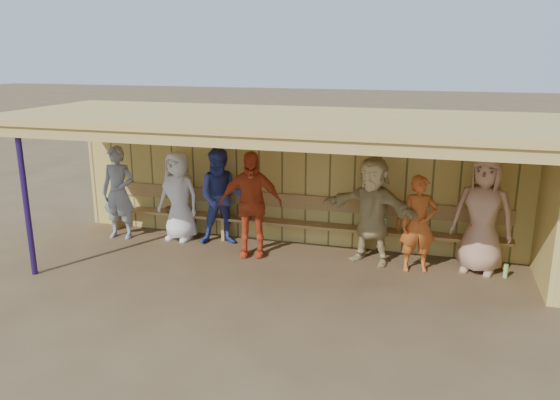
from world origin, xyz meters
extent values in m
plane|color=brown|center=(0.00, 0.00, 0.00)|extent=(90.00, 90.00, 0.00)
imported|color=gray|center=(-3.24, 0.58, 0.89)|extent=(0.68, 0.48, 1.77)
imported|color=white|center=(-2.11, 0.81, 0.85)|extent=(0.89, 0.64, 1.70)
imported|color=#374598|center=(-1.25, 0.81, 0.89)|extent=(1.05, 0.93, 1.79)
imported|color=#D24921|center=(-0.54, 0.40, 0.92)|extent=(1.16, 0.72, 1.85)
imported|color=#D2B776|center=(1.50, 0.65, 0.91)|extent=(1.77, 1.04, 1.82)
imported|color=#C0571E|center=(2.27, 0.48, 0.79)|extent=(0.65, 0.50, 1.58)
imported|color=tan|center=(3.24, 0.72, 0.96)|extent=(1.06, 0.82, 1.93)
cube|color=#D3B65A|center=(0.00, 1.35, 1.20)|extent=(8.60, 0.20, 2.40)
cube|color=#D3B65A|center=(4.20, 0.45, 1.20)|extent=(0.20, 1.62, 2.40)
cube|color=tan|center=(0.00, 0.00, 2.45)|extent=(8.80, 3.20, 0.10)
cube|color=tan|center=(0.00, -1.50, 2.32)|extent=(8.80, 0.10, 0.18)
cube|color=tan|center=(-3.80, 0.00, 2.31)|extent=(0.08, 3.00, 0.16)
cube|color=tan|center=(-2.85, 0.00, 2.31)|extent=(0.08, 3.00, 0.16)
cube|color=tan|center=(-1.90, 0.00, 2.31)|extent=(0.08, 3.00, 0.16)
cube|color=tan|center=(-0.95, 0.00, 2.31)|extent=(0.08, 3.00, 0.16)
cube|color=tan|center=(0.00, 0.00, 2.31)|extent=(0.08, 3.00, 0.16)
cube|color=tan|center=(0.95, 0.00, 2.31)|extent=(0.08, 3.00, 0.16)
cube|color=tan|center=(1.90, 0.00, 2.31)|extent=(0.08, 3.00, 0.16)
cube|color=tan|center=(2.85, 0.00, 2.31)|extent=(0.08, 3.00, 0.16)
cube|color=tan|center=(3.80, 0.00, 2.31)|extent=(0.08, 3.00, 0.16)
cylinder|color=navy|center=(-3.60, -1.40, 1.20)|extent=(0.09, 0.09, 2.40)
cube|color=tan|center=(0.00, 1.06, 0.42)|extent=(7.60, 0.32, 0.05)
cube|color=tan|center=(0.00, 1.22, 0.80)|extent=(7.60, 0.04, 0.26)
cube|color=tan|center=(-3.60, 1.06, 0.20)|extent=(0.06, 0.29, 0.40)
cube|color=tan|center=(-1.29, 1.06, 0.20)|extent=(0.06, 0.29, 0.40)
cube|color=tan|center=(1.29, 1.06, 0.20)|extent=(0.06, 0.29, 0.40)
cube|color=tan|center=(3.60, 1.06, 0.20)|extent=(0.06, 0.29, 0.40)
cylinder|color=yellow|center=(3.08, 0.86, 0.40)|extent=(0.13, 0.41, 0.80)
sphere|color=gold|center=(3.65, 0.86, 0.04)|extent=(0.08, 0.08, 0.08)
ellipsoid|color=#593319|center=(-2.37, 1.01, 0.52)|extent=(0.30, 0.24, 0.14)
ellipsoid|color=#593319|center=(-2.29, 1.01, 0.52)|extent=(0.30, 0.24, 0.14)
ellipsoid|color=#593319|center=(-0.88, 1.01, 0.52)|extent=(0.30, 0.24, 0.14)
cylinder|color=#9DDE6F|center=(1.70, 1.11, 0.56)|extent=(0.07, 0.07, 0.22)
cylinder|color=orange|center=(1.92, 1.11, 0.56)|extent=(0.07, 0.07, 0.22)
cylinder|color=#89C763|center=(3.65, 0.56, 0.11)|extent=(0.07, 0.07, 0.22)
camera|label=1|loc=(2.48, -8.12, 3.44)|focal=35.00mm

